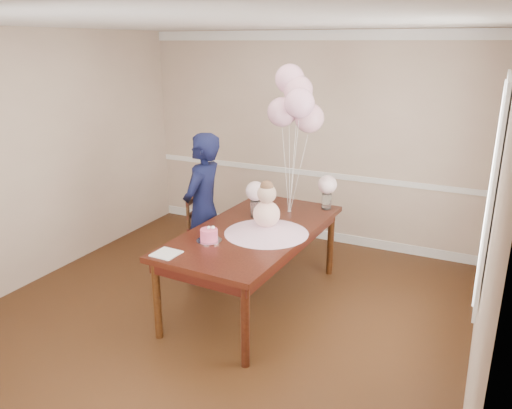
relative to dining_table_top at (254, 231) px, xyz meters
name	(u,v)px	position (x,y,z in m)	size (l,w,h in m)	color
floor	(212,323)	(-0.18, -0.55, -0.78)	(4.50, 5.00, 0.00)	black
ceiling	(203,22)	(-0.18, -0.55, 1.92)	(4.50, 5.00, 0.02)	white
wall_back	(308,139)	(-0.18, 1.95, 0.57)	(4.50, 0.02, 2.70)	tan
wall_left	(25,161)	(-2.43, -0.55, 0.57)	(0.02, 5.00, 2.70)	tan
wall_right	(491,226)	(2.07, -0.55, 0.57)	(0.02, 5.00, 2.70)	tan
chair_rail_trim	(306,173)	(-0.18, 1.94, 0.12)	(4.50, 0.02, 0.07)	white
crown_molding	(311,35)	(-0.18, 1.94, 1.85)	(4.50, 0.02, 0.12)	white
baseboard_trim	(304,232)	(-0.18, 1.94, -0.72)	(4.50, 0.02, 0.12)	white
window_frame	(494,180)	(2.05, -0.05, 0.77)	(0.02, 1.66, 1.56)	white
window_blinds	(491,180)	(2.03, -0.05, 0.77)	(0.01, 1.50, 1.40)	white
dining_table_top	(254,231)	(0.00, 0.00, 0.00)	(1.07, 2.14, 0.05)	black
table_apron	(254,239)	(0.00, 0.00, -0.08)	(0.96, 2.03, 0.11)	black
table_leg_fl	(157,300)	(-0.49, -0.96, -0.40)	(0.07, 0.07, 0.75)	black
table_leg_fr	(245,326)	(0.41, -1.00, -0.40)	(0.07, 0.07, 0.75)	black
table_leg_bl	(261,230)	(-0.41, 1.00, -0.40)	(0.07, 0.07, 0.75)	black
table_leg_br	(330,243)	(0.49, 0.96, -0.40)	(0.07, 0.07, 0.75)	black
baby_skirt	(266,228)	(0.16, -0.06, 0.08)	(0.81, 0.81, 0.11)	#DDA2C3
baby_torso	(267,214)	(0.16, -0.06, 0.22)	(0.26, 0.26, 0.26)	#FFA1BA
baby_head	(267,194)	(0.16, -0.06, 0.42)	(0.18, 0.18, 0.18)	#CBA58C
baby_hair	(267,187)	(0.16, -0.06, 0.49)	(0.13, 0.13, 0.13)	brown
cake_platter	(209,241)	(-0.24, -0.47, 0.03)	(0.24, 0.24, 0.01)	silver
birthday_cake	(209,235)	(-0.24, -0.47, 0.09)	(0.16, 0.16, 0.11)	#EB4A76
cake_flower_a	(209,228)	(-0.24, -0.47, 0.16)	(0.03, 0.03, 0.03)	white
cake_flower_b	(213,227)	(-0.20, -0.45, 0.16)	(0.03, 0.03, 0.03)	white
rose_vase_near	(256,209)	(-0.15, 0.33, 0.11)	(0.11, 0.11, 0.17)	white
roses_near	(256,191)	(-0.15, 0.33, 0.30)	(0.20, 0.20, 0.20)	beige
rose_vase_far	(327,201)	(0.45, 0.89, 0.11)	(0.11, 0.11, 0.17)	white
roses_far	(327,185)	(0.45, 0.89, 0.30)	(0.20, 0.20, 0.20)	#FFD5DB
napkin	(166,254)	(-0.41, -0.89, 0.03)	(0.21, 0.21, 0.01)	white
balloon_weight	(289,212)	(0.13, 0.58, 0.04)	(0.04, 0.04, 0.02)	silver
balloon_a	(282,112)	(0.03, 0.59, 1.10)	(0.30, 0.30, 0.30)	#E09EB9
balloon_b	(299,103)	(0.24, 0.53, 1.20)	(0.30, 0.30, 0.30)	#F1AACE
balloon_c	(298,90)	(0.16, 0.69, 1.31)	(0.30, 0.30, 0.30)	#F3ACC7
balloon_d	(290,79)	(0.05, 0.72, 1.42)	(0.30, 0.30, 0.30)	#F7AFD1
balloon_e	(309,118)	(0.30, 0.66, 1.04)	(0.30, 0.30, 0.30)	#E6A3B5
balloon_ribbon_a	(286,171)	(0.08, 0.59, 0.49)	(0.00, 0.00, 0.90)	white
balloon_ribbon_b	(294,168)	(0.19, 0.55, 0.54)	(0.00, 0.00, 1.01)	white
balloon_ribbon_c	(293,161)	(0.15, 0.64, 0.59)	(0.00, 0.00, 1.11)	white
balloon_ribbon_d	(289,155)	(0.09, 0.65, 0.65)	(0.00, 0.00, 1.22)	white
balloon_ribbon_e	(299,174)	(0.22, 0.62, 0.46)	(0.00, 0.00, 0.85)	silver
dining_chair_seat	(211,240)	(-0.70, 0.33, -0.35)	(0.42, 0.42, 0.05)	#3E1A10
chair_leg_fl	(192,263)	(-0.84, 0.13, -0.57)	(0.04, 0.04, 0.41)	#361C0E
chair_leg_fr	(221,267)	(-0.50, 0.20, -0.57)	(0.04, 0.04, 0.41)	#3A2210
chair_leg_bl	(203,251)	(-0.91, 0.47, -0.57)	(0.04, 0.04, 0.41)	#3E1610
chair_leg_br	(230,254)	(-0.57, 0.53, -0.57)	(0.04, 0.04, 0.41)	#38160F
chair_back_post_l	(188,221)	(-0.86, 0.13, -0.07)	(0.04, 0.04, 0.54)	#371E0F
chair_back_post_r	(200,211)	(-0.93, 0.46, -0.07)	(0.04, 0.04, 0.54)	#3D2110
chair_slat_low	(194,225)	(-0.89, 0.29, -0.18)	(0.03, 0.38, 0.05)	#37120F
chair_slat_mid	(194,212)	(-0.89, 0.29, -0.03)	(0.03, 0.38, 0.05)	#3A180F
chair_slat_top	(193,199)	(-0.89, 0.29, 0.12)	(0.03, 0.38, 0.05)	#35140E
woman	(203,209)	(-0.72, 0.21, 0.06)	(0.61, 0.40, 1.66)	black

